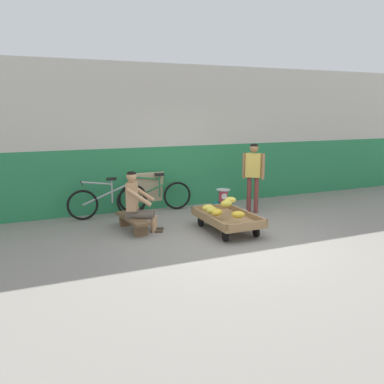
% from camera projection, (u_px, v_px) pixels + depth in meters
% --- Properties ---
extents(ground_plane, '(80.00, 80.00, 0.00)m').
position_uv_depth(ground_plane, '(233.00, 242.00, 7.00)').
color(ground_plane, gray).
extents(back_wall, '(16.00, 0.30, 3.25)m').
position_uv_depth(back_wall, '(172.00, 137.00, 9.34)').
color(back_wall, '#287F4C').
rests_on(back_wall, ground).
extents(banana_cart, '(0.85, 1.45, 0.36)m').
position_uv_depth(banana_cart, '(227.00, 219.00, 7.54)').
color(banana_cart, '#99754C').
rests_on(banana_cart, ground).
extents(banana_pile, '(0.73, 0.88, 0.27)m').
position_uv_depth(banana_pile, '(222.00, 208.00, 7.43)').
color(banana_pile, yellow).
rests_on(banana_pile, banana_cart).
extents(low_bench, '(0.42, 1.13, 0.27)m').
position_uv_depth(low_bench, '(133.00, 221.00, 7.59)').
color(low_bench, brown).
rests_on(low_bench, ground).
extents(vendor_seated, '(0.74, 0.63, 1.14)m').
position_uv_depth(vendor_seated, '(137.00, 202.00, 7.51)').
color(vendor_seated, tan).
rests_on(vendor_seated, ground).
extents(plastic_crate, '(0.36, 0.28, 0.30)m').
position_uv_depth(plastic_crate, '(223.00, 210.00, 8.62)').
color(plastic_crate, '#19847F').
rests_on(plastic_crate, ground).
extents(weighing_scale, '(0.30, 0.30, 0.29)m').
position_uv_depth(weighing_scale, '(223.00, 196.00, 8.56)').
color(weighing_scale, '#28282D').
rests_on(weighing_scale, plastic_crate).
extents(bicycle_near_left, '(1.66, 0.48, 0.86)m').
position_uv_depth(bicycle_near_left, '(107.00, 202.00, 8.46)').
color(bicycle_near_left, black).
rests_on(bicycle_near_left, ground).
extents(bicycle_far_left, '(1.66, 0.48, 0.86)m').
position_uv_depth(bicycle_far_left, '(155.00, 196.00, 9.06)').
color(bicycle_far_left, black).
rests_on(bicycle_far_left, ground).
extents(sign_board, '(0.70, 0.23, 0.88)m').
position_uv_depth(sign_board, '(148.00, 191.00, 9.13)').
color(sign_board, '#C6B289').
rests_on(sign_board, ground).
extents(customer_adult, '(0.38, 0.36, 1.53)m').
position_uv_depth(customer_adult, '(253.00, 170.00, 8.80)').
color(customer_adult, brown).
rests_on(customer_adult, ground).
extents(shopping_bag, '(0.18, 0.12, 0.24)m').
position_uv_depth(shopping_bag, '(242.00, 216.00, 8.24)').
color(shopping_bag, silver).
rests_on(shopping_bag, ground).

